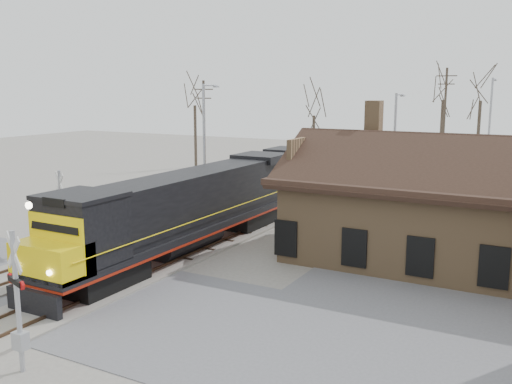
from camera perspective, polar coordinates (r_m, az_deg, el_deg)
ground at (r=25.30m, az=-16.76°, el=-9.86°), size 140.00×140.00×0.00m
road at (r=25.29m, az=-16.76°, el=-9.83°), size 60.00×9.00×0.03m
track_main at (r=36.85m, az=0.03°, el=-2.96°), size 3.40×90.00×0.24m
track_siding at (r=39.15m, az=-5.77°, el=-2.22°), size 3.40×90.00×0.24m
depot at (r=29.58m, az=17.92°, el=-2.15°), size 15.20×9.31×7.90m
locomotive_lead at (r=29.51m, az=-7.75°, el=-1.97°), size 2.95×19.75×4.38m
locomotive_trailing at (r=46.90m, az=6.92°, el=2.61°), size 2.95×19.75×4.15m
crossbuck_near at (r=18.86m, az=-22.70°, el=-10.62°), size 1.22×0.50×4.44m
crossbuck_far at (r=31.64m, az=-18.87°, el=-2.12°), size 1.17×0.55×4.35m
streetlight_a at (r=41.47m, az=-5.11°, el=5.34°), size 0.25×2.04×8.85m
streetlight_b at (r=40.78m, az=13.71°, el=4.55°), size 0.25×2.04×8.22m
streetlight_c at (r=52.07m, az=22.31°, el=5.94°), size 0.25×2.04×9.41m
utility_pole_a at (r=53.07m, az=-5.21°, el=6.30°), size 2.00×0.24×9.25m
utility_pole_b at (r=60.62m, az=18.31°, el=6.95°), size 2.00×0.24×10.55m
tree_a at (r=62.36m, az=-6.15°, el=9.62°), size 4.49×4.49×11.00m
tree_b at (r=61.19m, az=5.83°, el=8.48°), size 3.80×3.80×9.31m
tree_c at (r=66.14m, az=18.26°, el=9.78°), size 4.86×4.86×11.91m
tree_d at (r=61.24m, az=21.61°, el=9.62°), size 4.89×4.89×11.98m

